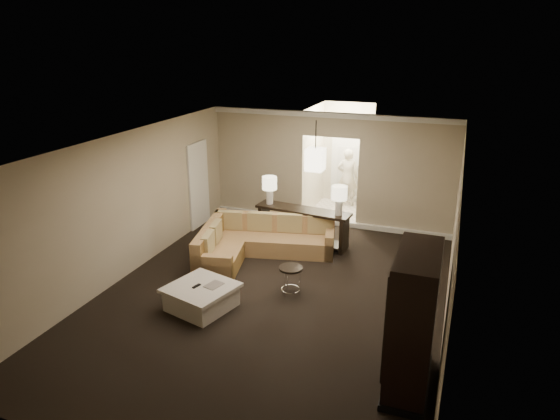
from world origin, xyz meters
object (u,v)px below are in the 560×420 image
at_px(armoire, 412,324).
at_px(console_table, 303,223).
at_px(sectional_sofa, 256,242).
at_px(person, 347,174).
at_px(drink_table, 291,275).
at_px(coffee_table, 201,297).

bearing_deg(armoire, console_table, 124.12).
relative_size(sectional_sofa, person, 1.57).
xyz_separation_m(armoire, person, (-2.49, 7.20, -0.05)).
bearing_deg(drink_table, console_table, 102.37).
relative_size(console_table, armoire, 1.13).
bearing_deg(coffee_table, sectional_sofa, 88.83).
bearing_deg(console_table, person, 90.78).
bearing_deg(person, coffee_table, 77.68).
xyz_separation_m(console_table, drink_table, (0.51, -2.31, -0.11)).
distance_m(sectional_sofa, console_table, 1.25).
xyz_separation_m(armoire, drink_table, (-2.29, 1.82, -0.55)).
height_order(coffee_table, person, person).
relative_size(coffee_table, armoire, 0.66).
bearing_deg(drink_table, coffee_table, -142.44).
relative_size(drink_table, person, 0.30).
distance_m(sectional_sofa, armoire, 4.77).
relative_size(armoire, person, 1.10).
bearing_deg(drink_table, person, 92.09).
bearing_deg(sectional_sofa, drink_table, -59.06).
distance_m(armoire, person, 7.62).
xyz_separation_m(sectional_sofa, console_table, (0.74, 0.99, 0.18)).
bearing_deg(drink_table, armoire, -38.42).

